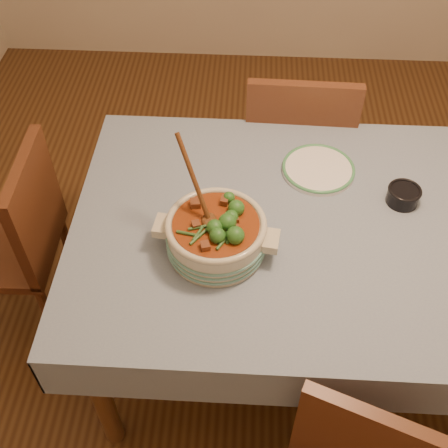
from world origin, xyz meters
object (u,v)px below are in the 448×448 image
at_px(condiment_bowl, 404,195).
at_px(chair_far, 296,148).
at_px(chair_left, 19,238).
at_px(stew_casserole, 216,233).
at_px(white_plate, 318,169).
at_px(dining_table, 325,243).

distance_m(condiment_bowl, chair_far, 0.67).
xyz_separation_m(chair_far, chair_left, (-1.06, -0.55, -0.03)).
distance_m(stew_casserole, chair_far, 0.88).
bearing_deg(white_plate, condiment_bowl, -26.21).
relative_size(stew_casserole, chair_left, 0.44).
bearing_deg(chair_left, stew_casserole, 72.34).
relative_size(stew_casserole, condiment_bowl, 3.48).
bearing_deg(stew_casserole, chair_far, 69.10).
bearing_deg(condiment_bowl, stew_casserole, -158.37).
height_order(stew_casserole, white_plate, stew_casserole).
bearing_deg(condiment_bowl, chair_left, -179.18).
bearing_deg(white_plate, chair_far, 96.50).
relative_size(chair_far, chair_left, 1.06).
bearing_deg(chair_far, dining_table, 97.44).
bearing_deg(stew_casserole, dining_table, 18.50).
bearing_deg(stew_casserole, chair_left, 163.81).
relative_size(condiment_bowl, chair_left, 0.13).
relative_size(dining_table, chair_far, 1.80).
height_order(dining_table, chair_far, chair_far).
xyz_separation_m(dining_table, stew_casserole, (-0.36, -0.12, 0.17)).
distance_m(dining_table, stew_casserole, 0.42).
relative_size(white_plate, chair_left, 0.38).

